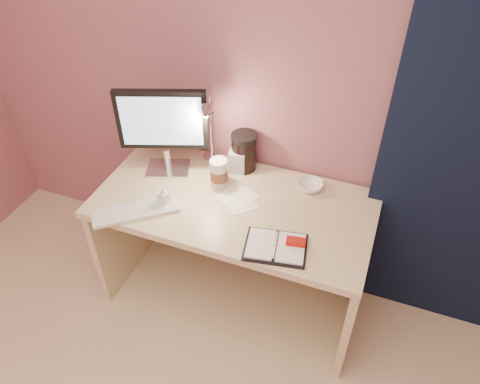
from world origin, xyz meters
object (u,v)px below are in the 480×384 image
(dark_jar, at_px, (244,153))
(desk_lamp, at_px, (196,125))
(coffee_cup, at_px, (219,173))
(lotion_bottle, at_px, (164,195))
(monitor, at_px, (163,124))
(desk, at_px, (239,224))
(keyboard, at_px, (136,211))
(planner, at_px, (277,246))
(bowl, at_px, (310,186))
(product_box, at_px, (237,162))

(dark_jar, distance_m, desk_lamp, 0.30)
(coffee_cup, bearing_deg, lotion_bottle, -128.53)
(monitor, height_order, dark_jar, monitor)
(desk, bearing_deg, keyboard, -142.81)
(planner, relative_size, coffee_cup, 2.10)
(bowl, xyz_separation_m, product_box, (-0.41, 0.01, 0.04))
(monitor, distance_m, keyboard, 0.46)
(monitor, bearing_deg, planner, -44.96)
(desk_lamp, bearing_deg, lotion_bottle, -114.26)
(coffee_cup, bearing_deg, desk_lamp, 151.37)
(desk_lamp, bearing_deg, planner, -53.47)
(bowl, distance_m, desk_lamp, 0.67)
(keyboard, xyz_separation_m, desk_lamp, (0.14, 0.44, 0.26))
(keyboard, bearing_deg, product_box, 15.71)
(coffee_cup, bearing_deg, bowl, 15.13)
(monitor, relative_size, product_box, 3.78)
(desk, height_order, coffee_cup, coffee_cup)
(planner, height_order, coffee_cup, coffee_cup)
(keyboard, bearing_deg, bowl, -6.30)
(lotion_bottle, xyz_separation_m, product_box, (0.25, 0.37, 0.01))
(lotion_bottle, bearing_deg, desk, 33.16)
(desk, relative_size, dark_jar, 7.33)
(keyboard, relative_size, desk_lamp, 0.96)
(coffee_cup, height_order, product_box, coffee_cup)
(desk_lamp, bearing_deg, keyboard, -125.16)
(planner, distance_m, coffee_cup, 0.54)
(desk, relative_size, desk_lamp, 3.22)
(dark_jar, bearing_deg, planner, -55.46)
(desk, height_order, product_box, product_box)
(desk, xyz_separation_m, lotion_bottle, (-0.32, -0.21, 0.28))
(bowl, height_order, lotion_bottle, lotion_bottle)
(monitor, xyz_separation_m, product_box, (0.36, 0.12, -0.23))
(coffee_cup, relative_size, lotion_bottle, 1.37)
(lotion_bottle, distance_m, product_box, 0.45)
(desk, height_order, lotion_bottle, lotion_bottle)
(coffee_cup, distance_m, desk_lamp, 0.27)
(lotion_bottle, bearing_deg, dark_jar, 57.25)
(desk, distance_m, coffee_cup, 0.32)
(desk, bearing_deg, product_box, 113.84)
(desk, xyz_separation_m, planner, (0.30, -0.30, 0.24))
(product_box, bearing_deg, desk, -77.31)
(bowl, distance_m, dark_jar, 0.39)
(planner, height_order, desk_lamp, desk_lamp)
(bowl, distance_m, lotion_bottle, 0.75)
(desk, xyz_separation_m, keyboard, (-0.42, -0.32, 0.23))
(product_box, bearing_deg, monitor, -172.07)
(planner, height_order, bowl, planner)
(planner, distance_m, lotion_bottle, 0.62)
(keyboard, relative_size, bowl, 3.18)
(bowl, bearing_deg, planner, -94.52)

